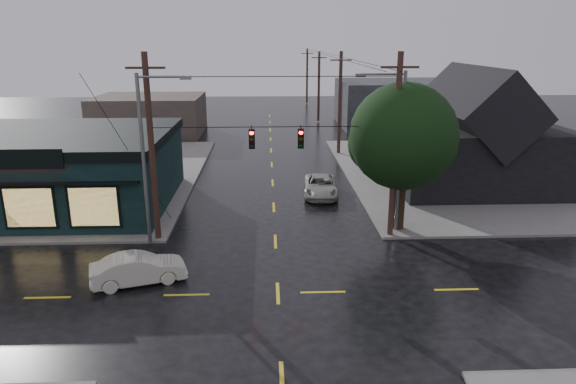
{
  "coord_description": "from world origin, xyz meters",
  "views": [
    {
      "loc": [
        -0.39,
        -20.37,
        10.79
      ],
      "look_at": [
        0.63,
        4.21,
        3.39
      ],
      "focal_mm": 32.0,
      "sensor_mm": 36.0,
      "label": 1
    }
  ],
  "objects_px": {
    "corner_tree": "(403,137)",
    "suv_silver": "(321,186)",
    "utility_pole_ne": "(390,236)",
    "sedan_cream": "(139,269)",
    "utility_pole_nw": "(159,240)"
  },
  "relations": [
    {
      "from": "utility_pole_nw",
      "to": "utility_pole_ne",
      "type": "xyz_separation_m",
      "value": [
        13.0,
        0.0,
        0.0
      ]
    },
    {
      "from": "utility_pole_ne",
      "to": "suv_silver",
      "type": "height_order",
      "value": "utility_pole_ne"
    },
    {
      "from": "utility_pole_nw",
      "to": "sedan_cream",
      "type": "height_order",
      "value": "utility_pole_nw"
    },
    {
      "from": "corner_tree",
      "to": "suv_silver",
      "type": "height_order",
      "value": "corner_tree"
    },
    {
      "from": "sedan_cream",
      "to": "suv_silver",
      "type": "relative_size",
      "value": 0.84
    },
    {
      "from": "corner_tree",
      "to": "suv_silver",
      "type": "distance_m",
      "value": 9.35
    },
    {
      "from": "corner_tree",
      "to": "suv_silver",
      "type": "relative_size",
      "value": 1.67
    },
    {
      "from": "sedan_cream",
      "to": "utility_pole_nw",
      "type": "bearing_deg",
      "value": -15.99
    },
    {
      "from": "sedan_cream",
      "to": "suv_silver",
      "type": "xyz_separation_m",
      "value": [
        9.72,
        13.27,
        0.0
      ]
    },
    {
      "from": "suv_silver",
      "to": "sedan_cream",
      "type": "bearing_deg",
      "value": -121.93
    },
    {
      "from": "sedan_cream",
      "to": "corner_tree",
      "type": "bearing_deg",
      "value": -83.19
    },
    {
      "from": "utility_pole_nw",
      "to": "suv_silver",
      "type": "distance_m",
      "value": 12.76
    },
    {
      "from": "corner_tree",
      "to": "utility_pole_ne",
      "type": "xyz_separation_m",
      "value": [
        -0.66,
        -0.97,
        -5.53
      ]
    },
    {
      "from": "utility_pole_ne",
      "to": "sedan_cream",
      "type": "distance_m",
      "value": 13.87
    },
    {
      "from": "sedan_cream",
      "to": "utility_pole_ne",
      "type": "bearing_deg",
      "value": -85.68
    }
  ]
}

